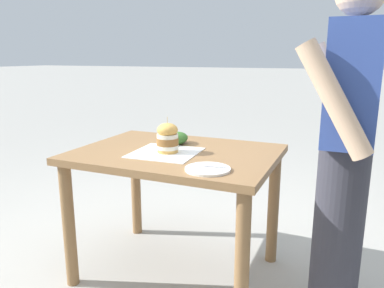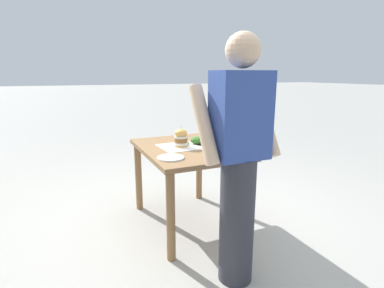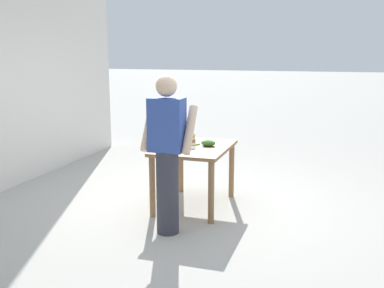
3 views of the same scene
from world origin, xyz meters
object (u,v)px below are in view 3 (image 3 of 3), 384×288
patio_table (194,156)px  diner_across_table (167,153)px  pickle_spear (197,144)px  sandwich (191,139)px  side_plate_with_forks (165,149)px  side_salad (208,143)px

patio_table → diner_across_table: bearing=89.1°
pickle_spear → diner_across_table: bearing=88.2°
pickle_spear → diner_across_table: size_ratio=0.05×
pickle_spear → sandwich: bearing=21.3°
sandwich → diner_across_table: (-0.04, 0.92, 0.03)m
side_plate_with_forks → side_salad: bearing=-139.0°
side_plate_with_forks → diner_across_table: size_ratio=0.13×
sandwich → side_plate_with_forks: sandwich is taller
side_salad → diner_across_table: 0.99m
side_salad → sandwich: bearing=13.3°
pickle_spear → side_plate_with_forks: bearing=50.3°
diner_across_table → side_plate_with_forks: bearing=-66.0°
side_plate_with_forks → patio_table: bearing=-132.7°
sandwich → side_salad: size_ratio=1.12×
pickle_spear → side_plate_with_forks: 0.46m
side_plate_with_forks → side_salad: size_ratio=1.22×
patio_table → side_plate_with_forks: side_plate_with_forks is taller
sandwich → pickle_spear: (-0.07, -0.03, -0.07)m
sandwich → diner_across_table: diner_across_table is taller
side_salad → patio_table: bearing=25.8°
pickle_spear → patio_table: bearing=74.0°
side_salad → side_plate_with_forks: bearing=41.0°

